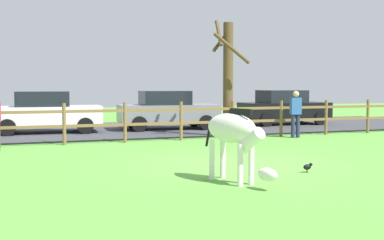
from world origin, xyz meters
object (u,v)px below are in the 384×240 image
at_px(bare_tree, 228,76).
at_px(visitor_left_of_tree, 296,112).
at_px(parked_car_grey, 167,110).
at_px(crow_on_grass, 308,167).
at_px(parked_car_white, 46,112).
at_px(parked_car_black, 284,107).
at_px(zebra, 234,134).

distance_m(bare_tree, visitor_left_of_tree, 2.69).
bearing_deg(parked_car_grey, crow_on_grass, -89.85).
bearing_deg(parked_car_white, parked_car_black, 2.67).
xyz_separation_m(bare_tree, parked_car_black, (4.48, 3.86, -1.31)).
xyz_separation_m(bare_tree, parked_car_white, (-5.97, 3.37, -1.31)).
bearing_deg(parked_car_white, zebra, -75.05).
relative_size(parked_car_black, parked_car_grey, 0.98).
relative_size(bare_tree, parked_car_white, 1.01).
distance_m(zebra, parked_car_grey, 10.89).
height_order(bare_tree, parked_car_black, bare_tree).
height_order(crow_on_grass, parked_car_grey, parked_car_grey).
relative_size(zebra, parked_car_grey, 0.46).
bearing_deg(zebra, bare_tree, 67.29).
relative_size(zebra, visitor_left_of_tree, 1.14).
relative_size(crow_on_grass, parked_car_black, 0.05).
bearing_deg(parked_car_white, parked_car_grey, -0.48).
distance_m(parked_car_white, visitor_left_of_tree, 9.22).
bearing_deg(zebra, visitor_left_of_tree, 50.88).
relative_size(crow_on_grass, visitor_left_of_tree, 0.13).
bearing_deg(parked_car_grey, bare_tree, -69.97).
xyz_separation_m(zebra, parked_car_grey, (1.88, 10.72, -0.08)).
bearing_deg(parked_car_black, parked_car_grey, -174.71).
bearing_deg(zebra, parked_car_white, 104.95).
distance_m(crow_on_grass, visitor_left_of_tree, 7.02).
bearing_deg(parked_car_grey, zebra, -99.95).
height_order(zebra, parked_car_grey, parked_car_grey).
bearing_deg(visitor_left_of_tree, parked_car_white, 152.75).
bearing_deg(zebra, crow_on_grass, 13.39).
bearing_deg(zebra, parked_car_grey, 80.05).
bearing_deg(parked_car_black, parked_car_white, -177.33).
distance_m(zebra, parked_car_white, 11.14).
relative_size(parked_car_white, visitor_left_of_tree, 2.49).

